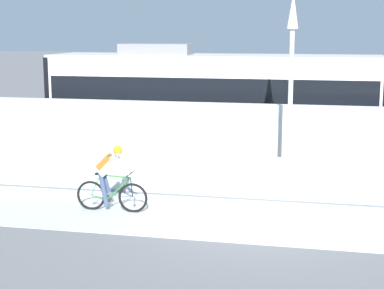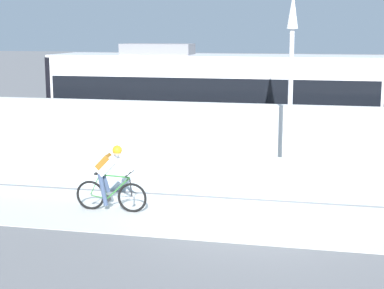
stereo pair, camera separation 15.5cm
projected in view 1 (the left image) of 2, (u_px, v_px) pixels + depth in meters
The scene contains 9 objects.
ground_plane at pixel (254, 220), 13.89m from camera, with size 200.00×200.00×0.00m, color slate.
bike_path_deck at pixel (255, 220), 13.89m from camera, with size 32.00×3.20×0.01m, color beige.
glass_parapet at pixel (263, 178), 15.57m from camera, with size 32.00×0.05×1.11m, color silver.
concrete_barrier_wall at pixel (269, 144), 17.19m from camera, with size 32.00×0.36×2.22m, color silver.
tram_rail_near at pixel (275, 163), 19.78m from camera, with size 32.00×0.08×0.01m, color #595654.
tram_rail_far at pixel (278, 155), 21.16m from camera, with size 32.00×0.08×0.01m, color #595654.
tram at pixel (213, 101), 20.57m from camera, with size 11.06×2.54×3.81m.
cyclist_on_bike at pixel (111, 179), 14.44m from camera, with size 1.77×0.58×1.61m.
lamp_post_antenna at pixel (291, 70), 15.22m from camera, with size 0.28×0.28×5.20m.
Camera 1 is at (1.38, -13.33, 4.28)m, focal length 57.02 mm.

